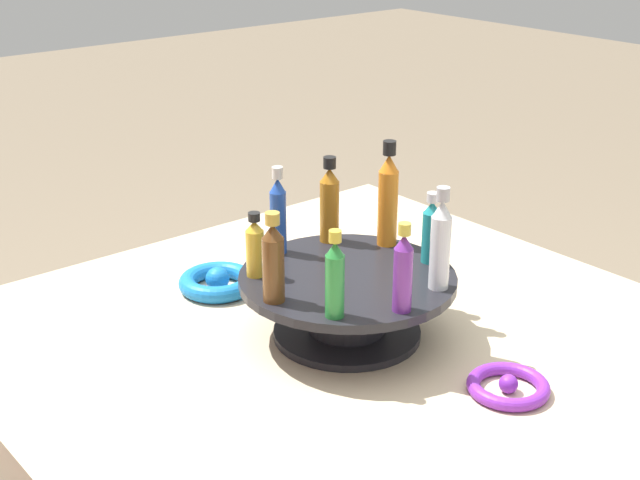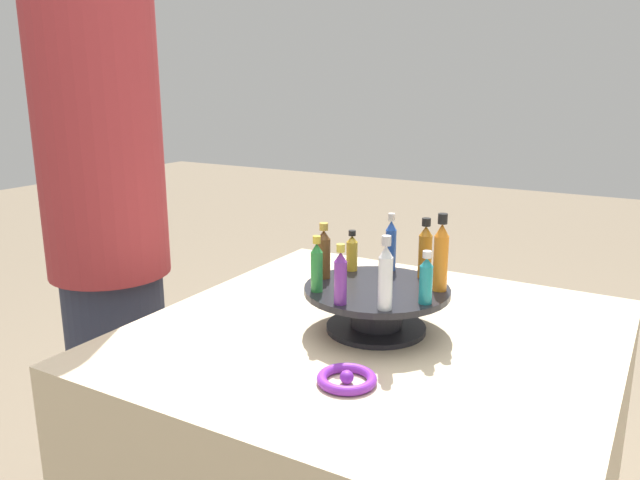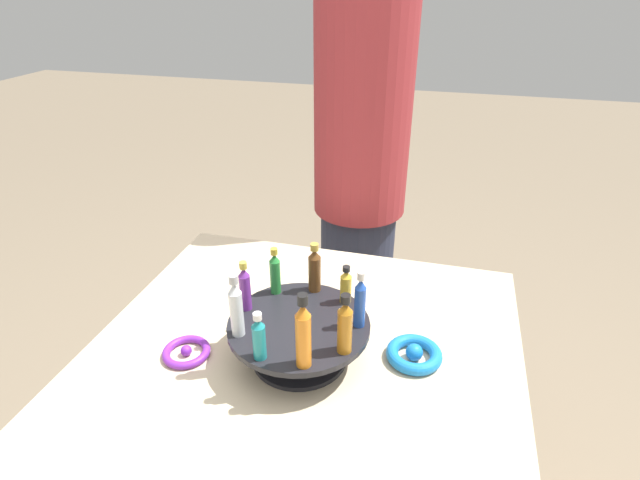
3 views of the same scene
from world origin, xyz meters
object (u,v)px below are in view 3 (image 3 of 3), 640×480
Objects in this scene: bottle_blue at (360,301)px; bottle_teal at (259,338)px; person_figure at (361,165)px; bottle_purple at (245,288)px; bottle_gold at (346,286)px; ribbon_bow_blue at (414,354)px; display_stand at (299,336)px; ribbon_bow_purple at (186,352)px; bottle_green at (275,272)px; bottle_amber at (345,326)px; bottle_brown at (313,269)px; bottle_clear at (236,308)px; bottle_orange at (303,334)px.

bottle_blue is 0.20m from bottle_teal.
bottle_purple is at bearing -9.44° from person_figure.
bottle_gold is 0.19m from ribbon_bow_blue.
bottle_gold is at bearing -158.56° from bottle_purple.
display_stand is at bearing 13.40° from ribbon_bow_blue.
ribbon_bow_purple is (0.23, 0.05, -0.05)m from display_stand.
bottle_green is 0.24m from ribbon_bow_purple.
bottle_amber reaches higher than bottle_teal.
bottle_teal reaches higher than ribbon_bow_purple.
bottle_brown is 1.05× the size of bottle_green.
display_stand is 2.32× the size of bottle_blue.
display_stand is 2.47× the size of ribbon_bow_blue.
ribbon_bow_purple is at bearing -0.44° from bottle_amber.
bottle_clear is at bearing 101.44° from bottle_purple.
bottle_amber is 0.07× the size of person_figure.
bottle_blue is 0.82× the size of bottle_orange.
bottle_gold is at bearing -98.56° from bottle_orange.
bottle_blue is at bearing 141.44° from bottle_brown.
bottle_green is 1.11× the size of bottle_teal.
bottle_orange is 1.30× the size of ribbon_bow_blue.
bottle_brown is at bearing -98.56° from bottle_teal.
bottle_amber is (0.01, 0.08, 0.00)m from bottle_blue.
person_figure is (-0.10, -0.70, 0.02)m from bottle_purple.
ribbon_bow_purple is at bearing 43.86° from bottle_green.
bottle_orange reaches higher than bottle_brown.
bottle_amber is 0.78m from person_figure.
bottle_clear is at bearing 1.44° from bottle_amber.
bottle_teal is 0.23m from ribbon_bow_purple.
bottle_clear is 0.37m from ribbon_bow_blue.
bottle_brown is 0.86× the size of bottle_clear.
bottle_brown is at bearing -78.56° from bottle_orange.
bottle_clear is 1.15× the size of ribbon_bow_blue.
bottle_green is at bearing -58.56° from bottle_orange.
bottle_teal is at bearing 21.44° from bottle_amber.
ribbon_bow_blue is at bearing -138.02° from bottle_amber.
bottle_teal is (0.03, 0.23, -0.01)m from bottle_brown.
bottle_green is 0.15m from bottle_clear.
bottle_blue is at bearing -158.56° from bottle_clear.
bottle_purple reaches higher than display_stand.
bottle_green is at bearing -48.56° from display_stand.
bottle_teal is at bearing 71.44° from display_stand.
bottle_orange is (-0.12, 0.20, 0.02)m from bottle_green.
person_figure is (0.02, -0.72, 0.10)m from display_stand.
ribbon_bow_blue is at bearing -147.86° from bottle_teal.
ribbon_bow_blue is (-0.30, 0.03, -0.12)m from bottle_green.
person_figure reaches higher than bottle_purple.
bottle_orange reaches higher than bottle_teal.
bottle_gold is 0.23m from bottle_teal.
bottle_blue is 0.92× the size of bottle_clear.
bottle_teal is (0.11, 0.20, 0.01)m from bottle_gold.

